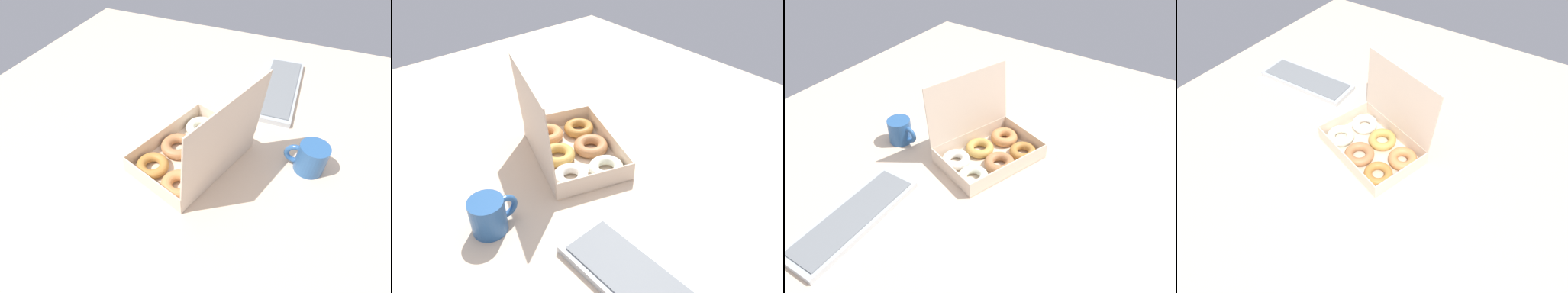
{
  "view_description": "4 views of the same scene",
  "coord_description": "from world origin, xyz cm",
  "views": [
    {
      "loc": [
        51.89,
        21.93,
        65.89
      ],
      "look_at": [
        -5.23,
        -1.6,
        3.59
      ],
      "focal_mm": 28.0,
      "sensor_mm": 36.0,
      "label": 1
    },
    {
      "loc": [
        -71.91,
        51.35,
        67.44
      ],
      "look_at": [
        -6.09,
        -5.0,
        3.34
      ],
      "focal_mm": 35.0,
      "sensor_mm": 36.0,
      "label": 2
    },
    {
      "loc": [
        -86.29,
        -55.14,
        83.39
      ],
      "look_at": [
        -5.5,
        0.16,
        5.84
      ],
      "focal_mm": 35.0,
      "sensor_mm": 36.0,
      "label": 3
    },
    {
      "loc": [
        34.62,
        -59.0,
        78.42
      ],
      "look_at": [
        -1.66,
        -4.15,
        4.92
      ],
      "focal_mm": 28.0,
      "sensor_mm": 36.0,
      "label": 4
    }
  ],
  "objects": [
    {
      "name": "paper_napkin",
      "position": [
        16.3,
        -22.45,
        0.07
      ],
      "size": [
        15.09,
        14.28,
        0.15
      ],
      "primitive_type": "cube",
      "rotation": [
        0.0,
        0.0,
        -0.46
      ],
      "color": "white",
      "rests_on": "ground_plane"
    },
    {
      "name": "coffee_mug",
      "position": [
        -12.44,
        29.48,
        4.47
      ],
      "size": [
        8.14,
        11.62,
        8.72
      ],
      "color": "#2E5D9A",
      "rests_on": "ground_plane"
    },
    {
      "name": "keyboard",
      "position": [
        -47.44,
        14.74,
        1.06
      ],
      "size": [
        40.67,
        14.75,
        2.2
      ],
      "color": "#B3BABF",
      "rests_on": "ground_plane"
    },
    {
      "name": "donut_box",
      "position": [
        -3.06,
        -1.05,
        3.5
      ],
      "size": [
        37.58,
        32.19,
        27.16
      ],
      "color": "beige",
      "rests_on": "ground_plane"
    },
    {
      "name": "ground_plane",
      "position": [
        0.0,
        0.0,
        -1.0
      ],
      "size": [
        180.0,
        180.0,
        2.0
      ],
      "primitive_type": "cube",
      "color": "beige"
    }
  ]
}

